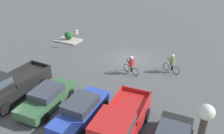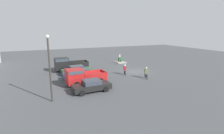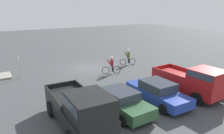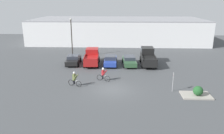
{
  "view_description": "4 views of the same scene",
  "coord_description": "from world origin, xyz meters",
  "px_view_note": "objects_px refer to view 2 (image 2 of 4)",
  "views": [
    {
      "loc": [
        -7.23,
        18.26,
        9.33
      ],
      "look_at": [
        -0.2,
        4.39,
        1.2
      ],
      "focal_mm": 35.0,
      "sensor_mm": 36.0,
      "label": 1
    },
    {
      "loc": [
        -24.47,
        15.24,
        6.96
      ],
      "look_at": [
        -0.2,
        4.39,
        1.2
      ],
      "focal_mm": 28.0,
      "sensor_mm": 36.0,
      "label": 2
    },
    {
      "loc": [
        8.5,
        19.52,
        6.17
      ],
      "look_at": [
        -0.2,
        4.39,
        1.2
      ],
      "focal_mm": 35.0,
      "sensor_mm": 36.0,
      "label": 3
    },
    {
      "loc": [
        0.98,
        -21.84,
        9.16
      ],
      "look_at": [
        -0.2,
        4.39,
        1.2
      ],
      "focal_mm": 35.0,
      "sensor_mm": 36.0,
      "label": 4
    }
  ],
  "objects_px": {
    "cyclist_1": "(146,73)",
    "cyclist_0": "(125,69)",
    "sedan_2": "(77,70)",
    "pickup_truck_0": "(83,76)",
    "lamppost": "(49,63)",
    "pickup_truck_1": "(68,64)",
    "sedan_0": "(92,86)",
    "shrub": "(120,59)",
    "fire_lane_sign": "(120,58)",
    "sedan_1": "(80,74)"
  },
  "relations": [
    {
      "from": "pickup_truck_0",
      "to": "cyclist_0",
      "type": "relative_size",
      "value": 3.11
    },
    {
      "from": "pickup_truck_0",
      "to": "fire_lane_sign",
      "type": "distance_m",
      "value": 14.18
    },
    {
      "from": "pickup_truck_0",
      "to": "sedan_2",
      "type": "relative_size",
      "value": 1.11
    },
    {
      "from": "sedan_2",
      "to": "cyclist_1",
      "type": "height_order",
      "value": "cyclist_1"
    },
    {
      "from": "sedan_0",
      "to": "sedan_2",
      "type": "height_order",
      "value": "sedan_2"
    },
    {
      "from": "sedan_0",
      "to": "sedan_2",
      "type": "distance_m",
      "value": 8.4
    },
    {
      "from": "lamppost",
      "to": "sedan_1",
      "type": "bearing_deg",
      "value": -34.0
    },
    {
      "from": "cyclist_1",
      "to": "lamppost",
      "type": "bearing_deg",
      "value": 103.35
    },
    {
      "from": "sedan_0",
      "to": "sedan_1",
      "type": "xyz_separation_m",
      "value": [
        5.6,
        -0.12,
        0.02
      ]
    },
    {
      "from": "lamppost",
      "to": "cyclist_0",
      "type": "bearing_deg",
      "value": -61.46
    },
    {
      "from": "pickup_truck_0",
      "to": "cyclist_0",
      "type": "xyz_separation_m",
      "value": [
        2.33,
        -7.3,
        -0.26
      ]
    },
    {
      "from": "pickup_truck_0",
      "to": "sedan_1",
      "type": "bearing_deg",
      "value": -8.11
    },
    {
      "from": "lamppost",
      "to": "pickup_truck_0",
      "type": "bearing_deg",
      "value": -46.75
    },
    {
      "from": "sedan_1",
      "to": "cyclist_1",
      "type": "bearing_deg",
      "value": -112.25
    },
    {
      "from": "sedan_0",
      "to": "cyclist_0",
      "type": "distance_m",
      "value": 8.67
    },
    {
      "from": "cyclist_1",
      "to": "sedan_1",
      "type": "bearing_deg",
      "value": 67.75
    },
    {
      "from": "sedan_2",
      "to": "cyclist_1",
      "type": "bearing_deg",
      "value": -126.43
    },
    {
      "from": "sedan_2",
      "to": "shrub",
      "type": "bearing_deg",
      "value": -59.39
    },
    {
      "from": "cyclist_0",
      "to": "fire_lane_sign",
      "type": "relative_size",
      "value": 0.79
    },
    {
      "from": "sedan_0",
      "to": "cyclist_0",
      "type": "bearing_deg",
      "value": -53.97
    },
    {
      "from": "cyclist_0",
      "to": "lamppost",
      "type": "xyz_separation_m",
      "value": [
        -6.21,
        11.42,
        2.96
      ]
    },
    {
      "from": "cyclist_1",
      "to": "sedan_2",
      "type": "bearing_deg",
      "value": 53.57
    },
    {
      "from": "pickup_truck_0",
      "to": "lamppost",
      "type": "relative_size",
      "value": 0.8
    },
    {
      "from": "pickup_truck_1",
      "to": "cyclist_0",
      "type": "distance_m",
      "value": 9.74
    },
    {
      "from": "pickup_truck_0",
      "to": "shrub",
      "type": "relative_size",
      "value": 5.34
    },
    {
      "from": "sedan_0",
      "to": "pickup_truck_0",
      "type": "relative_size",
      "value": 0.85
    },
    {
      "from": "pickup_truck_0",
      "to": "sedan_1",
      "type": "distance_m",
      "value": 2.89
    },
    {
      "from": "cyclist_0",
      "to": "cyclist_1",
      "type": "relative_size",
      "value": 0.98
    },
    {
      "from": "pickup_truck_1",
      "to": "lamppost",
      "type": "xyz_separation_m",
      "value": [
        -12.31,
        3.84,
        2.61
      ]
    },
    {
      "from": "sedan_1",
      "to": "pickup_truck_1",
      "type": "bearing_deg",
      "value": 6.97
    },
    {
      "from": "pickup_truck_1",
      "to": "fire_lane_sign",
      "type": "bearing_deg",
      "value": -82.17
    },
    {
      "from": "sedan_0",
      "to": "pickup_truck_0",
      "type": "height_order",
      "value": "pickup_truck_0"
    },
    {
      "from": "pickup_truck_1",
      "to": "pickup_truck_0",
      "type": "bearing_deg",
      "value": -178.09
    },
    {
      "from": "cyclist_1",
      "to": "cyclist_0",
      "type": "bearing_deg",
      "value": 30.73
    },
    {
      "from": "lamppost",
      "to": "pickup_truck_1",
      "type": "bearing_deg",
      "value": -17.33
    },
    {
      "from": "pickup_truck_1",
      "to": "sedan_2",
      "type": "bearing_deg",
      "value": -164.5
    },
    {
      "from": "sedan_0",
      "to": "pickup_truck_1",
      "type": "height_order",
      "value": "pickup_truck_1"
    },
    {
      "from": "sedan_1",
      "to": "shrub",
      "type": "bearing_deg",
      "value": -49.95
    },
    {
      "from": "lamppost",
      "to": "sedan_2",
      "type": "bearing_deg",
      "value": -25.91
    },
    {
      "from": "sedan_0",
      "to": "pickup_truck_0",
      "type": "distance_m",
      "value": 2.82
    },
    {
      "from": "sedan_2",
      "to": "cyclist_0",
      "type": "distance_m",
      "value": 7.56
    },
    {
      "from": "sedan_2",
      "to": "sedan_0",
      "type": "bearing_deg",
      "value": 178.57
    },
    {
      "from": "pickup_truck_0",
      "to": "sedan_1",
      "type": "height_order",
      "value": "pickup_truck_0"
    },
    {
      "from": "sedan_1",
      "to": "pickup_truck_1",
      "type": "distance_m",
      "value": 5.67
    },
    {
      "from": "sedan_0",
      "to": "lamppost",
      "type": "distance_m",
      "value": 5.52
    },
    {
      "from": "sedan_0",
      "to": "sedan_1",
      "type": "distance_m",
      "value": 5.6
    },
    {
      "from": "fire_lane_sign",
      "to": "shrub",
      "type": "relative_size",
      "value": 2.17
    },
    {
      "from": "sedan_0",
      "to": "cyclist_0",
      "type": "relative_size",
      "value": 2.65
    },
    {
      "from": "pickup_truck_1",
      "to": "cyclist_1",
      "type": "distance_m",
      "value": 13.14
    },
    {
      "from": "sedan_1",
      "to": "sedan_2",
      "type": "relative_size",
      "value": 1.01
    }
  ]
}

